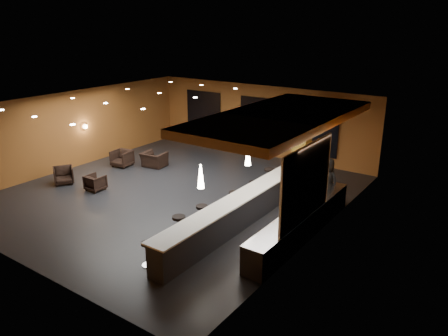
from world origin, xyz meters
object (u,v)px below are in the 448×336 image
Objects in this scene: armchair_b at (95,182)px; bar_stool_0 at (148,251)px; staff_c at (327,181)px; bar_stool_3 at (234,200)px; staff_a at (308,183)px; staff_b at (312,180)px; pendant_1 at (248,155)px; column at (302,145)px; armchair_d at (154,159)px; bar_stool_1 at (179,225)px; bar_stool_5 at (269,176)px; prep_counter at (301,224)px; bar_counter at (239,212)px; bar_stool_2 at (202,214)px; bar_stool_4 at (254,189)px; armchair_a at (64,175)px; pendant_2 at (284,139)px; pendant_0 at (201,176)px; armchair_c at (122,158)px.

armchair_b is 6.48m from bar_stool_0.
bar_stool_3 is at bearing -119.86° from staff_c.
staff_b is (-0.02, 0.39, -0.03)m from staff_a.
pendant_1 is 0.40× the size of staff_a.
column is 3.33× the size of armchair_d.
staff_a is 2.53× the size of armchair_b.
bar_stool_5 is at bearing 89.28° from bar_stool_1.
staff_b is 5.61m from bar_stool_1.
pendant_1 is 3.02m from staff_a.
bar_stool_1 is (-2.93, -2.43, 0.11)m from prep_counter.
armchair_d is (-6.64, 2.45, -2.01)m from pendant_1.
armchair_d is at bearing 158.76° from staff_a.
bar_counter is 1.33× the size of prep_counter.
pendant_1 reaches higher than armchair_b.
staff_c is at bearing 28.73° from staff_a.
prep_counter is 7.10× the size of bar_stool_1.
bar_stool_2 reaches higher than armchair_d.
prep_counter reaches higher than bar_stool_0.
prep_counter is at bearing -30.04° from bar_stool_4.
column is 1.98× the size of staff_a.
pendant_1 is 8.53m from armchair_a.
prep_counter reaches higher than bar_stool_2.
bar_stool_5 is at bearing 91.14° from bar_stool_0.
staff_c is at bearing -34.95° from column.
pendant_2 is at bearing 72.80° from bar_stool_3.
bar_counter is 1.92m from pendant_1.
bar_stool_1 is at bearing -104.81° from staff_c.
pendant_2 is 0.87× the size of bar_stool_4.
bar_stool_5 is (5.78, 0.59, 0.20)m from armchair_d.
pendant_0 is 5.90m from staff_c.
armchair_b is (-6.50, 1.43, -2.03)m from pendant_0.
staff_a is at bearing 26.20° from bar_stool_4.
bar_stool_5 is (-0.86, 5.55, -1.80)m from pendant_0.
pendant_1 is at bearing 68.97° from bar_stool_1.
prep_counter reaches higher than armchair_c.
armchair_d is at bearing -174.15° from bar_stool_5.
prep_counter is 4.18m from bar_stool_5.
pendant_0 is at bearing -114.39° from staff_b.
bar_stool_5 is at bearing -144.87° from armchair_b.
armchair_d is at bearing -88.71° from armchair_b.
staff_b is 2.14× the size of bar_stool_2.
staff_a is at bearing -100.06° from staff_b.
bar_stool_2 is at bearing -90.61° from bar_stool_5.
staff_c is (1.60, 3.48, 0.38)m from bar_counter.
armchair_d is (-6.64, 2.95, -0.16)m from bar_counter.
bar_stool_1 is (-0.93, 0.07, -1.81)m from pendant_0.
bar_counter is 4.77m from column.
pendant_1 is 2.43m from bar_stool_2.
bar_stool_3 reaches higher than armchair_c.
staff_b is 2.13× the size of bar_stool_4.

